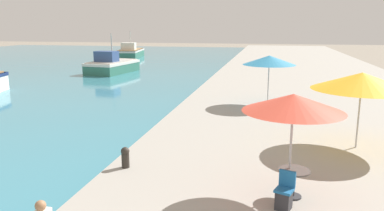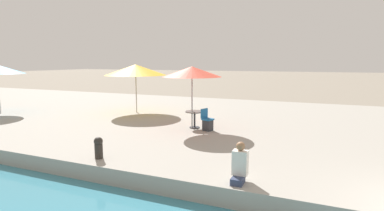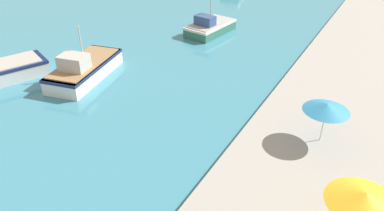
% 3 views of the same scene
% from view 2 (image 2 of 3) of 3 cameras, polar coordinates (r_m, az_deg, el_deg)
% --- Properties ---
extents(cafe_umbrella_pink, '(2.52, 2.52, 2.67)m').
position_cam_2_polar(cafe_umbrella_pink, '(12.72, -0.00, 6.45)').
color(cafe_umbrella_pink, '#B7B7B7').
rests_on(cafe_umbrella_pink, quay_promenade).
extents(cafe_umbrella_white, '(3.43, 3.43, 2.71)m').
position_cam_2_polar(cafe_umbrella_white, '(17.13, -10.69, 6.69)').
color(cafe_umbrella_white, '#B7B7B7').
rests_on(cafe_umbrella_white, quay_promenade).
extents(cafe_table, '(0.80, 0.80, 0.74)m').
position_cam_2_polar(cafe_table, '(13.01, 0.50, -1.99)').
color(cafe_table, '#333338').
rests_on(cafe_table, quay_promenade).
extents(cafe_chair_left, '(0.52, 0.54, 0.91)m').
position_cam_2_polar(cafe_chair_left, '(12.58, 2.93, -3.32)').
color(cafe_chair_left, '#2D2D33').
rests_on(cafe_chair_left, quay_promenade).
extents(person_at_quay, '(0.53, 0.36, 0.97)m').
position_cam_2_polar(person_at_quay, '(7.41, 9.08, -11.01)').
color(person_at_quay, '#333D5B').
rests_on(person_at_quay, quay_promenade).
extents(mooring_bollard, '(0.26, 0.26, 0.65)m').
position_cam_2_polar(mooring_bollard, '(9.42, -17.37, -7.56)').
color(mooring_bollard, '#2D2823').
rests_on(mooring_bollard, quay_promenade).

